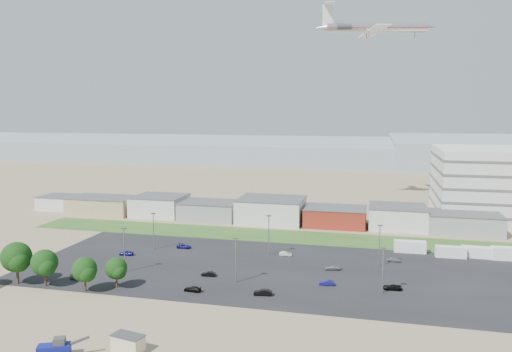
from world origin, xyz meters
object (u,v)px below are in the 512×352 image
(telehandler, at_px, (54,348))
(parked_car_0, at_px, (392,287))
(airliner, at_px, (376,28))
(parked_car_3, at_px, (193,289))
(parked_car_9, at_px, (184,246))
(portable_shed, at_px, (128,343))
(parked_car_8, at_px, (394,260))
(parked_car_4, at_px, (209,274))
(parked_car_12, at_px, (332,268))
(box_trailer_a, at_px, (410,247))
(parked_car_5, at_px, (126,253))
(parked_car_13, at_px, (263,292))
(parked_car_11, at_px, (286,254))
(parked_car_10, at_px, (79,277))
(parked_car_1, at_px, (327,283))

(telehandler, xyz_separation_m, parked_car_0, (51.74, 43.11, -1.07))
(airliner, height_order, parked_car_3, airliner)
(telehandler, distance_m, parked_car_9, 63.30)
(portable_shed, xyz_separation_m, parked_car_8, (42.76, 59.01, -0.76))
(portable_shed, height_order, airliner, airliner)
(parked_car_4, relative_size, parked_car_12, 0.91)
(box_trailer_a, distance_m, parked_car_5, 76.14)
(parked_car_8, relative_size, parked_car_13, 0.86)
(box_trailer_a, distance_m, parked_car_11, 34.03)
(airliner, relative_size, parked_car_0, 11.96)
(parked_car_10, distance_m, parked_car_11, 51.48)
(parked_car_5, xyz_separation_m, parked_car_10, (-1.03, -20.01, -0.03))
(parked_car_11, bearing_deg, parked_car_3, 148.87)
(box_trailer_a, distance_m, parked_car_12, 27.89)
(airliner, height_order, parked_car_9, airliner)
(portable_shed, xyz_separation_m, telehandler, (-10.01, -4.82, 0.29))
(parked_car_0, xyz_separation_m, parked_car_8, (1.03, 20.72, 0.02))
(parked_car_0, relative_size, parked_car_11, 1.18)
(parked_car_11, xyz_separation_m, parked_car_12, (12.99, -9.08, -0.01))
(telehandler, xyz_separation_m, parked_car_3, (10.56, 32.05, -1.07))
(parked_car_0, xyz_separation_m, parked_car_5, (-67.82, 10.01, 0.09))
(parked_car_3, xyz_separation_m, parked_car_9, (-14.38, 31.13, 0.01))
(airliner, bearing_deg, box_trailer_a, -94.25)
(parked_car_1, distance_m, parked_car_12, 10.98)
(parked_car_4, distance_m, parked_car_5, 28.86)
(parked_car_8, relative_size, parked_car_10, 0.79)
(parked_car_1, height_order, parked_car_8, parked_car_8)
(telehandler, bearing_deg, parked_car_4, 51.56)
(parked_car_4, bearing_deg, parked_car_10, -73.85)
(parked_car_8, xyz_separation_m, parked_car_11, (-27.71, -1.19, -0.02))
(parked_car_0, xyz_separation_m, parked_car_12, (-13.69, 10.45, -0.01))
(parked_car_1, relative_size, parked_car_10, 0.80)
(parked_car_4, bearing_deg, telehandler, -16.16)
(parked_car_13, bearing_deg, airliner, 161.26)
(parked_car_5, distance_m, parked_car_12, 54.13)
(portable_shed, distance_m, parked_car_10, 39.19)
(parked_car_3, bearing_deg, parked_car_13, 101.03)
(parked_car_1, height_order, parked_car_5, parked_car_5)
(parked_car_9, height_order, parked_car_13, parked_car_13)
(portable_shed, xyz_separation_m, parked_car_11, (15.05, 57.82, -0.78))
(parked_car_9, distance_m, parked_car_12, 42.96)
(parked_car_3, bearing_deg, parked_car_5, -122.49)
(parked_car_8, bearing_deg, airliner, 6.22)
(portable_shed, bearing_deg, parked_car_0, 54.21)
(parked_car_5, bearing_deg, parked_car_0, 76.10)
(portable_shed, bearing_deg, parked_car_11, 87.09)
(portable_shed, relative_size, box_trailer_a, 0.63)
(parked_car_11, bearing_deg, parked_car_4, 139.02)
(portable_shed, xyz_separation_m, parked_car_13, (15.53, 28.59, -0.69))
(telehandler, bearing_deg, parked_car_13, 28.31)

